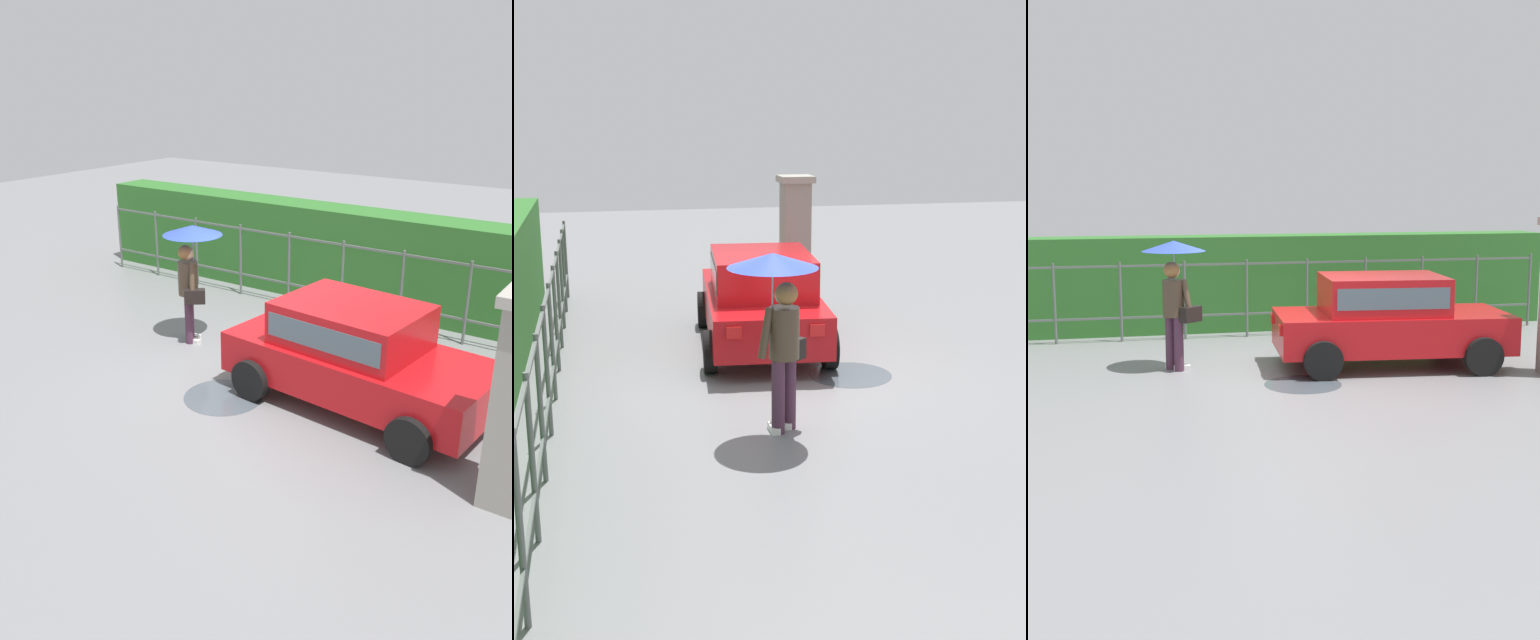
{
  "view_description": "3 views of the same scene",
  "coord_description": "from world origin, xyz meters",
  "views": [
    {
      "loc": [
        5.0,
        -7.45,
        4.4
      ],
      "look_at": [
        -0.36,
        0.24,
        0.8
      ],
      "focal_mm": 36.09,
      "sensor_mm": 36.0,
      "label": 1
    },
    {
      "loc": [
        -10.29,
        2.41,
        3.51
      ],
      "look_at": [
        -0.46,
        0.29,
        0.92
      ],
      "focal_mm": 45.41,
      "sensor_mm": 36.0,
      "label": 2
    },
    {
      "loc": [
        -2.88,
        -12.1,
        2.89
      ],
      "look_at": [
        -0.16,
        0.38,
        0.75
      ],
      "focal_mm": 45.12,
      "sensor_mm": 36.0,
      "label": 3
    }
  ],
  "objects": [
    {
      "name": "ground_plane",
      "position": [
        0.0,
        0.0,
        0.0
      ],
      "size": [
        40.0,
        40.0,
        0.0
      ],
      "primitive_type": "plane",
      "color": "slate"
    },
    {
      "name": "pedestrian",
      "position": [
        -1.89,
        0.5,
        1.49
      ],
      "size": [
        1.0,
        1.0,
        2.04
      ],
      "rotation": [
        0.0,
        0.0,
        0.66
      ],
      "color": "#47283D",
      "rests_on": "ground"
    },
    {
      "name": "hedge_row",
      "position": [
        -0.31,
        3.95,
        0.95
      ],
      "size": [
        12.91,
        0.9,
        1.9
      ],
      "primitive_type": "cube",
      "color": "#2D6B28",
      "rests_on": "ground"
    },
    {
      "name": "fence_section",
      "position": [
        -0.31,
        3.03,
        0.83
      ],
      "size": [
        11.96,
        0.05,
        1.5
      ],
      "color": "#59605B",
      "rests_on": "ground"
    },
    {
      "name": "car",
      "position": [
        1.47,
        0.02,
        0.8
      ],
      "size": [
        3.86,
        2.14,
        1.48
      ],
      "rotation": [
        0.0,
        0.0,
        -0.09
      ],
      "color": "#B71116",
      "rests_on": "ground"
    },
    {
      "name": "puddle_near",
      "position": [
        -0.15,
        -0.9,
        0.0
      ],
      "size": [
        1.15,
        1.15,
        0.0
      ],
      "primitive_type": "cylinder",
      "color": "#4C545B",
      "rests_on": "ground"
    }
  ]
}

